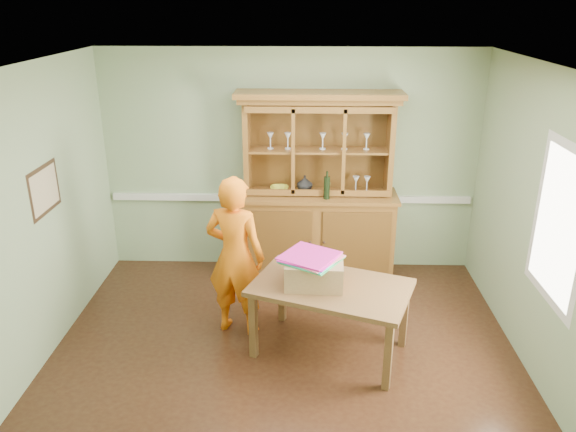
{
  "coord_description": "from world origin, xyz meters",
  "views": [
    {
      "loc": [
        0.18,
        -4.56,
        3.22
      ],
      "look_at": [
        0.02,
        0.4,
        1.28
      ],
      "focal_mm": 35.0,
      "sensor_mm": 36.0,
      "label": 1
    }
  ],
  "objects_px": {
    "china_hutch": "(317,214)",
    "person": "(235,257)",
    "dining_table": "(331,293)",
    "cardboard_box": "(314,272)"
  },
  "relations": [
    {
      "from": "china_hutch",
      "to": "dining_table",
      "type": "bearing_deg",
      "value": -86.36
    },
    {
      "from": "china_hutch",
      "to": "person",
      "type": "relative_size",
      "value": 1.34
    },
    {
      "from": "china_hutch",
      "to": "cardboard_box",
      "type": "relative_size",
      "value": 4.22
    },
    {
      "from": "cardboard_box",
      "to": "person",
      "type": "relative_size",
      "value": 0.32
    },
    {
      "from": "china_hutch",
      "to": "person",
      "type": "xyz_separation_m",
      "value": [
        -0.83,
        -1.32,
        0.05
      ]
    },
    {
      "from": "dining_table",
      "to": "person",
      "type": "height_order",
      "value": "person"
    },
    {
      "from": "china_hutch",
      "to": "cardboard_box",
      "type": "bearing_deg",
      "value": -91.81
    },
    {
      "from": "china_hutch",
      "to": "dining_table",
      "type": "relative_size",
      "value": 1.36
    },
    {
      "from": "cardboard_box",
      "to": "dining_table",
      "type": "bearing_deg",
      "value": -8.65
    },
    {
      "from": "china_hutch",
      "to": "cardboard_box",
      "type": "xyz_separation_m",
      "value": [
        -0.05,
        -1.65,
        0.06
      ]
    }
  ]
}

